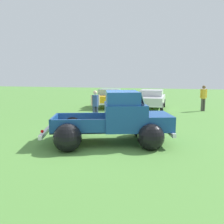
{
  "coord_description": "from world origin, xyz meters",
  "views": [
    {
      "loc": [
        2.59,
        -8.31,
        2.47
      ],
      "look_at": [
        0.0,
        0.65,
        1.06
      ],
      "focal_mm": 38.42,
      "sensor_mm": 36.0,
      "label": 1
    }
  ],
  "objects_px": {
    "vintage_pickup_truck": "(118,123)",
    "spectator_1": "(203,96)",
    "spectator_0": "(95,104)",
    "show_car_0": "(109,97)",
    "show_car_1": "(151,99)"
  },
  "relations": [
    {
      "from": "vintage_pickup_truck",
      "to": "spectator_1",
      "type": "xyz_separation_m",
      "value": [
        3.74,
        9.56,
        0.29
      ]
    },
    {
      "from": "spectator_0",
      "to": "spectator_1",
      "type": "bearing_deg",
      "value": 88.29
    },
    {
      "from": "show_car_0",
      "to": "spectator_1",
      "type": "bearing_deg",
      "value": 81.12
    },
    {
      "from": "show_car_0",
      "to": "spectator_0",
      "type": "distance_m",
      "value": 6.24
    },
    {
      "from": "show_car_1",
      "to": "spectator_1",
      "type": "relative_size",
      "value": 2.3
    },
    {
      "from": "vintage_pickup_truck",
      "to": "show_car_1",
      "type": "height_order",
      "value": "vintage_pickup_truck"
    },
    {
      "from": "show_car_0",
      "to": "spectator_1",
      "type": "relative_size",
      "value": 2.41
    },
    {
      "from": "show_car_0",
      "to": "spectator_1",
      "type": "distance_m",
      "value": 7.1
    },
    {
      "from": "show_car_0",
      "to": "spectator_0",
      "type": "relative_size",
      "value": 2.6
    },
    {
      "from": "spectator_1",
      "to": "show_car_1",
      "type": "bearing_deg",
      "value": 58.97
    },
    {
      "from": "spectator_0",
      "to": "spectator_1",
      "type": "height_order",
      "value": "spectator_1"
    },
    {
      "from": "spectator_0",
      "to": "vintage_pickup_truck",
      "type": "bearing_deg",
      "value": -14.4
    },
    {
      "from": "spectator_1",
      "to": "spectator_0",
      "type": "bearing_deg",
      "value": 104.09
    },
    {
      "from": "vintage_pickup_truck",
      "to": "show_car_0",
      "type": "distance_m",
      "value": 10.54
    },
    {
      "from": "show_car_0",
      "to": "spectator_1",
      "type": "xyz_separation_m",
      "value": [
        7.08,
        -0.43,
        0.26
      ]
    }
  ]
}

